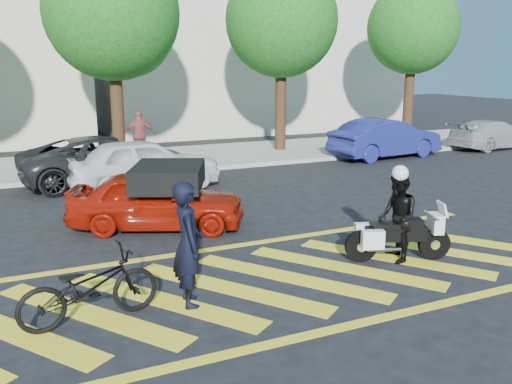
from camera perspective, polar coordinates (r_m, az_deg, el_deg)
name	(u,v)px	position (r m, az deg, el deg)	size (l,w,h in m)	color
ground	(263,282)	(9.13, 0.73, -9.47)	(90.00, 90.00, 0.00)	black
sidewalk	(121,163)	(20.23, -14.07, 3.03)	(60.00, 5.00, 0.15)	#9E998E
crosswalk	(261,282)	(9.12, 0.51, -9.49)	(12.33, 4.00, 0.01)	yellow
building_right	(247,28)	(31.33, -0.97, 16.86)	(16.00, 8.00, 11.00)	beige
tree_center	(116,18)	(20.08, -14.57, 17.33)	(4.60, 4.60, 7.56)	black
tree_right	(284,25)	(22.23, 2.91, 17.15)	(4.40, 4.40, 7.41)	black
tree_far_right	(414,32)	(25.88, 16.29, 15.88)	(4.00, 4.00, 7.10)	black
officer_bike	(188,244)	(8.09, -7.16, -5.47)	(0.69, 0.45, 1.89)	black
bicycle	(89,287)	(7.98, -17.16, -9.55)	(0.68, 1.96, 1.03)	black
police_motorcycle	(397,236)	(10.28, 14.58, -4.47)	(1.90, 0.98, 0.87)	black
officer_moto	(397,217)	(10.17, 14.67, -2.60)	(0.80, 0.63, 1.65)	black
red_convertible	(157,200)	(12.04, -10.37, -0.81)	(1.53, 3.80, 1.29)	#901206
parked_mid_left	(109,160)	(17.03, -15.21, 3.31)	(2.40, 5.20, 1.45)	black
parked_mid_right	(144,163)	(16.04, -11.68, 2.99)	(1.76, 4.37, 1.49)	silver
parked_right	(386,138)	(21.59, 13.48, 5.51)	(1.60, 4.59, 1.51)	navy
parked_far_right	(492,134)	(25.48, 23.60, 5.59)	(1.72, 4.24, 1.23)	#9A9CA1
pedestrian_right	(140,135)	(19.99, -12.13, 5.90)	(1.08, 0.45, 1.84)	#9F4F48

